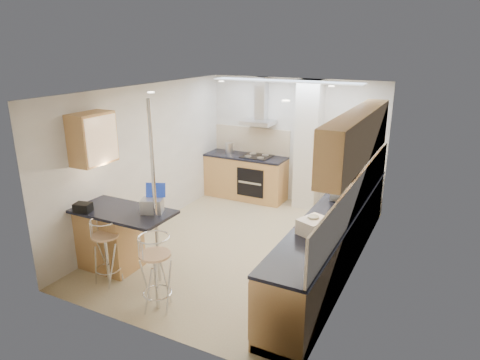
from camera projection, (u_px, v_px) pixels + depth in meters
The scene contains 16 objects.
ground at pixel (241, 246), 6.94m from camera, with size 4.80×4.80×0.00m, color tan.
room_shell at pixel (270, 151), 6.65m from camera, with size 3.64×4.84×2.51m.
right_counter at pixel (334, 238), 6.15m from camera, with size 0.63×4.40×0.92m.
back_counter at pixel (246, 177), 8.99m from camera, with size 1.70×0.63×0.92m.
peninsula at pixel (124, 241), 6.05m from camera, with size 1.47×0.72×0.94m.
microwave at pixel (349, 188), 6.38m from camera, with size 0.58×0.39×0.32m, color white.
laptop at pixel (152, 206), 5.79m from camera, with size 0.28×0.21×0.19m, color #ADB0B5.
bag at pixel (83, 207), 5.83m from camera, with size 0.22×0.16×0.12m, color black.
bar_stool_near at pixel (107, 252), 5.74m from camera, with size 0.38×0.38×0.94m, color tan, non-canonical shape.
bar_stool_end at pixel (156, 273), 5.16m from camera, with size 0.40×0.40×0.99m, color tan, non-canonical shape.
jar_a at pixel (353, 184), 6.77m from camera, with size 0.12×0.12×0.19m, color white.
jar_b at pixel (347, 192), 6.46m from camera, with size 0.11×0.11×0.15m, color white.
jar_c at pixel (313, 224), 5.24m from camera, with size 0.14×0.14×0.21m, color #B3AE8F.
jar_d at pixel (318, 242), 4.85m from camera, with size 0.10×0.10×0.15m, color white.
bread_bin at pixel (314, 226), 5.21m from camera, with size 0.28×0.36×0.19m, color white.
kettle at pixel (229, 148), 8.96m from camera, with size 0.16×0.16×0.24m, color silver.
Camera 1 is at (2.83, -5.60, 3.15)m, focal length 32.00 mm.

